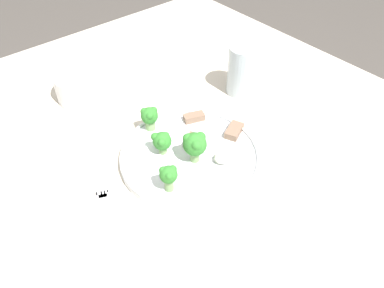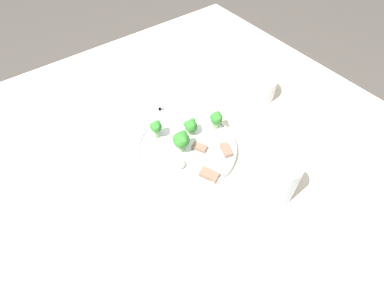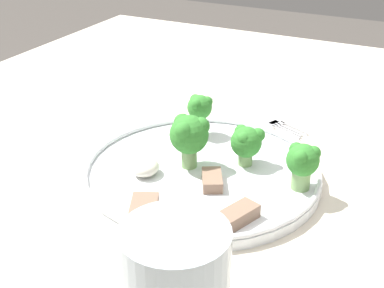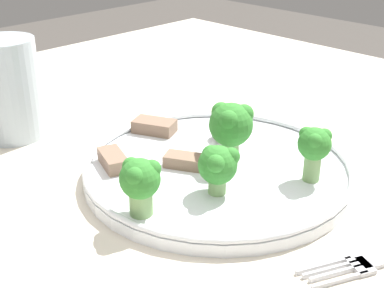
{
  "view_description": "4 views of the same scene",
  "coord_description": "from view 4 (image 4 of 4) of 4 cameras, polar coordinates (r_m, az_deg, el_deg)",
  "views": [
    {
      "loc": [
        -0.29,
        -0.45,
        1.3
      ],
      "look_at": [
        0.03,
        -0.06,
        0.82
      ],
      "focal_mm": 35.0,
      "sensor_mm": 36.0,
      "label": 1
    },
    {
      "loc": [
        0.46,
        -0.35,
        1.42
      ],
      "look_at": [
        0.06,
        -0.05,
        0.82
      ],
      "focal_mm": 28.0,
      "sensor_mm": 36.0,
      "label": 2
    },
    {
      "loc": [
        0.52,
        0.18,
        1.09
      ],
      "look_at": [
        0.03,
        -0.06,
        0.81
      ],
      "focal_mm": 50.0,
      "sensor_mm": 36.0,
      "label": 3
    },
    {
      "loc": [
        -0.29,
        0.31,
        1.04
      ],
      "look_at": [
        0.06,
        -0.04,
        0.8
      ],
      "focal_mm": 50.0,
      "sensor_mm": 36.0,
      "label": 4
    }
  ],
  "objects": [
    {
      "name": "meat_slice_rear_slice",
      "position": [
        0.62,
        -4.03,
        1.91
      ],
      "size": [
        0.05,
        0.04,
        0.01
      ],
      "color": "#846651",
      "rests_on": "dinner_plate"
    },
    {
      "name": "broccoli_floret_front_left",
      "position": [
        0.54,
        4.18,
        2.08
      ],
      "size": [
        0.05,
        0.05,
        0.06
      ],
      "color": "#7FA866",
      "rests_on": "dinner_plate"
    },
    {
      "name": "table",
      "position": [
        0.56,
        1.64,
        -15.13
      ],
      "size": [
        1.18,
        1.15,
        0.77
      ],
      "color": "beige",
      "rests_on": "ground_plane"
    },
    {
      "name": "broccoli_floret_center_left",
      "position": [
        0.46,
        -5.57,
        -3.91
      ],
      "size": [
        0.04,
        0.04,
        0.05
      ],
      "color": "#7FA866",
      "rests_on": "dinner_plate"
    },
    {
      "name": "dinner_plate",
      "position": [
        0.55,
        2.72,
        -2.66
      ],
      "size": [
        0.27,
        0.27,
        0.02
      ],
      "color": "white",
      "rests_on": "table"
    },
    {
      "name": "drinking_glass",
      "position": [
        0.66,
        -18.93,
        5.03
      ],
      "size": [
        0.07,
        0.07,
        0.12
      ],
      "color": "#B2C1CC",
      "rests_on": "table"
    },
    {
      "name": "meat_slice_middle_slice",
      "position": [
        0.55,
        -8.41,
        -1.7
      ],
      "size": [
        0.05,
        0.04,
        0.01
      ],
      "color": "#846651",
      "rests_on": "dinner_plate"
    },
    {
      "name": "meat_slice_front_slice",
      "position": [
        0.55,
        -0.86,
        -1.79
      ],
      "size": [
        0.04,
        0.04,
        0.01
      ],
      "color": "#846651",
      "rests_on": "dinner_plate"
    },
    {
      "name": "broccoli_floret_back_left",
      "position": [
        0.52,
        12.91,
        -0.22
      ],
      "size": [
        0.03,
        0.03,
        0.05
      ],
      "color": "#7FA866",
      "rests_on": "dinner_plate"
    },
    {
      "name": "broccoli_floret_near_rim_left",
      "position": [
        0.49,
        2.95,
        -2.31
      ],
      "size": [
        0.04,
        0.04,
        0.05
      ],
      "color": "#7FA866",
      "rests_on": "dinner_plate"
    },
    {
      "name": "sauce_dollop",
      "position": [
        0.6,
        3.55,
        1.25
      ],
      "size": [
        0.03,
        0.03,
        0.02
      ],
      "color": "silver",
      "rests_on": "dinner_plate"
    }
  ]
}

